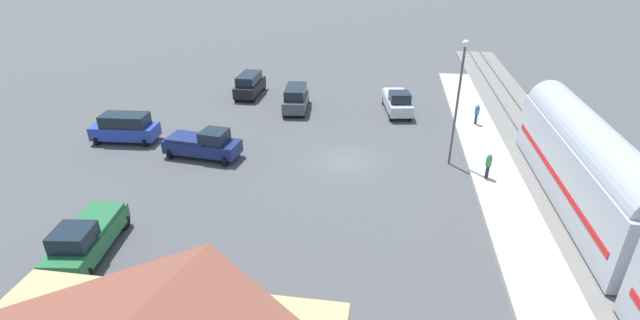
{
  "coord_description": "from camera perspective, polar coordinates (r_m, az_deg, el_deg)",
  "views": [
    {
      "loc": [
        -2.42,
        28.79,
        14.45
      ],
      "look_at": [
        1.53,
        2.15,
        1.0
      ],
      "focal_mm": 25.49,
      "sensor_mm": 36.0,
      "label": 1
    }
  ],
  "objects": [
    {
      "name": "ground_plane",
      "position": [
        32.3,
        3.24,
        -0.07
      ],
      "size": [
        200.0,
        200.0,
        0.0
      ],
      "primitive_type": "plane",
      "color": "#4C4C4F"
    },
    {
      "name": "railway_track",
      "position": [
        34.19,
        27.3,
        -1.47
      ],
      "size": [
        4.8,
        70.0,
        0.3
      ],
      "color": "slate",
      "rests_on": "ground"
    },
    {
      "name": "platform",
      "position": [
        33.03,
        20.78,
        -0.98
      ],
      "size": [
        3.2,
        46.0,
        0.3
      ],
      "color": "#B7B2A8",
      "rests_on": "ground"
    },
    {
      "name": "pedestrian_on_platform",
      "position": [
        39.59,
        19.09,
        5.62
      ],
      "size": [
        0.36,
        0.36,
        1.71
      ],
      "color": "#333338",
      "rests_on": "platform"
    },
    {
      "name": "pedestrian_waiting_far",
      "position": [
        30.91,
        20.4,
        -0.47
      ],
      "size": [
        0.36,
        0.36,
        1.71
      ],
      "color": "#23284C",
      "rests_on": "platform"
    },
    {
      "name": "pickup_silver",
      "position": [
        41.48,
        9.67,
        7.28
      ],
      "size": [
        2.83,
        5.65,
        2.14
      ],
      "color": "silver",
      "rests_on": "ground"
    },
    {
      "name": "suv_charcoal",
      "position": [
        41.45,
        -3.04,
        7.79
      ],
      "size": [
        2.38,
        5.05,
        2.22
      ],
      "color": "#47494F",
      "rests_on": "ground"
    },
    {
      "name": "pickup_navy",
      "position": [
        33.39,
        -14.41,
        1.96
      ],
      "size": [
        5.59,
        2.96,
        2.14
      ],
      "color": "navy",
      "rests_on": "ground"
    },
    {
      "name": "suv_blue",
      "position": [
        37.91,
        -23.28,
        3.77
      ],
      "size": [
        5.02,
        2.66,
        2.22
      ],
      "color": "#283D9E",
      "rests_on": "ground"
    },
    {
      "name": "pickup_green",
      "position": [
        25.46,
        -27.3,
        -8.66
      ],
      "size": [
        2.6,
        5.6,
        2.14
      ],
      "color": "#236638",
      "rests_on": "ground"
    },
    {
      "name": "suv_black",
      "position": [
        45.82,
        -8.83,
        9.36
      ],
      "size": [
        1.99,
        4.91,
        2.22
      ],
      "color": "black",
      "rests_on": "ground"
    },
    {
      "name": "light_pole_near_platform",
      "position": [
        31.14,
        17.06,
        8.34
      ],
      "size": [
        0.44,
        0.44,
        8.59
      ],
      "color": "#515156",
      "rests_on": "ground"
    }
  ]
}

